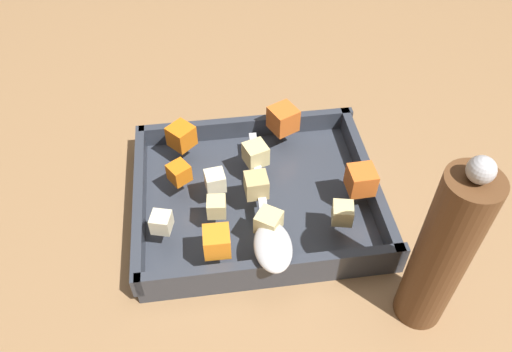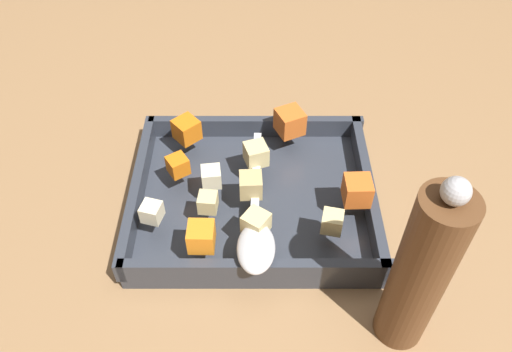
# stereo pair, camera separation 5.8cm
# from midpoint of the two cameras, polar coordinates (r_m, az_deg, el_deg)

# --- Properties ---
(ground_plane) EXTENTS (4.00, 4.00, 0.00)m
(ground_plane) POSITION_cam_midpoint_polar(r_m,az_deg,el_deg) (0.68, -2.14, -2.92)
(ground_plane) COLOR #936D47
(baking_dish) EXTENTS (0.31, 0.26, 0.04)m
(baking_dish) POSITION_cam_midpoint_polar(r_m,az_deg,el_deg) (0.66, -2.49, -2.56)
(baking_dish) COLOR #333842
(baking_dish) RESTS_ON ground_plane
(carrot_chunk_rim_edge) EXTENTS (0.04, 0.04, 0.03)m
(carrot_chunk_rim_edge) POSITION_cam_midpoint_polar(r_m,az_deg,el_deg) (0.69, -10.78, 4.33)
(carrot_chunk_rim_edge) COLOR orange
(carrot_chunk_rim_edge) RESTS_ON baking_dish
(carrot_chunk_corner_nw) EXTENTS (0.05, 0.05, 0.03)m
(carrot_chunk_corner_nw) POSITION_cam_midpoint_polar(r_m,az_deg,el_deg) (0.70, 0.71, 6.34)
(carrot_chunk_corner_nw) COLOR orange
(carrot_chunk_corner_nw) RESTS_ON baking_dish
(carrot_chunk_near_left) EXTENTS (0.03, 0.03, 0.02)m
(carrot_chunk_near_left) POSITION_cam_midpoint_polar(r_m,az_deg,el_deg) (0.65, -11.19, 0.25)
(carrot_chunk_near_left) COLOR orange
(carrot_chunk_near_left) RESTS_ON baking_dish
(carrot_chunk_mid_right) EXTENTS (0.03, 0.03, 0.03)m
(carrot_chunk_mid_right) POSITION_cam_midpoint_polar(r_m,az_deg,el_deg) (0.63, 9.17, -0.57)
(carrot_chunk_mid_right) COLOR orange
(carrot_chunk_mid_right) RESTS_ON baking_dish
(carrot_chunk_mid_left) EXTENTS (0.03, 0.03, 0.03)m
(carrot_chunk_mid_left) POSITION_cam_midpoint_polar(r_m,az_deg,el_deg) (0.57, -7.36, -7.46)
(carrot_chunk_mid_left) COLOR orange
(carrot_chunk_mid_left) RESTS_ON baking_dish
(potato_chunk_near_right) EXTENTS (0.03, 0.03, 0.03)m
(potato_chunk_near_right) POSITION_cam_midpoint_polar(r_m,az_deg,el_deg) (0.62, -2.64, -1.15)
(potato_chunk_near_right) COLOR tan
(potato_chunk_near_right) RESTS_ON baking_dish
(potato_chunk_back_center) EXTENTS (0.03, 0.03, 0.02)m
(potato_chunk_back_center) POSITION_cam_midpoint_polar(r_m,az_deg,el_deg) (0.63, -7.24, -0.66)
(potato_chunk_back_center) COLOR beige
(potato_chunk_back_center) RESTS_ON baking_dish
(potato_chunk_far_right) EXTENTS (0.03, 0.03, 0.02)m
(potato_chunk_far_right) POSITION_cam_midpoint_polar(r_m,az_deg,el_deg) (0.60, 6.98, -4.30)
(potato_chunk_far_right) COLOR #E0CC89
(potato_chunk_far_right) RESTS_ON baking_dish
(potato_chunk_far_left) EXTENTS (0.04, 0.04, 0.03)m
(potato_chunk_far_left) POSITION_cam_midpoint_polar(r_m,az_deg,el_deg) (0.58, -1.76, -5.38)
(potato_chunk_far_left) COLOR #E0CC89
(potato_chunk_far_left) RESTS_ON baking_dish
(potato_chunk_heap_top) EXTENTS (0.02, 0.02, 0.02)m
(potato_chunk_heap_top) POSITION_cam_midpoint_polar(r_m,az_deg,el_deg) (0.60, -7.21, -3.59)
(potato_chunk_heap_top) COLOR #E0CC89
(potato_chunk_heap_top) RESTS_ON baking_dish
(potato_chunk_front_center) EXTENTS (0.03, 0.03, 0.02)m
(potato_chunk_front_center) POSITION_cam_midpoint_polar(r_m,az_deg,el_deg) (0.60, -13.33, -5.22)
(potato_chunk_front_center) COLOR beige
(potato_chunk_front_center) RESTS_ON baking_dish
(potato_chunk_near_spoon) EXTENTS (0.04, 0.04, 0.03)m
(potato_chunk_near_spoon) POSITION_cam_midpoint_polar(r_m,az_deg,el_deg) (0.66, -2.37, 2.41)
(potato_chunk_near_spoon) COLOR #E0CC89
(potato_chunk_near_spoon) RESTS_ON baking_dish
(serving_spoon) EXTENTS (0.04, 0.23, 0.02)m
(serving_spoon) POSITION_cam_midpoint_polar(r_m,az_deg,el_deg) (0.57, -1.03, -7.00)
(serving_spoon) COLOR silver
(serving_spoon) RESTS_ON baking_dish
(pepper_mill) EXTENTS (0.05, 0.05, 0.24)m
(pepper_mill) POSITION_cam_midpoint_polar(r_m,az_deg,el_deg) (0.52, 17.24, -8.42)
(pepper_mill) COLOR brown
(pepper_mill) RESTS_ON ground_plane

